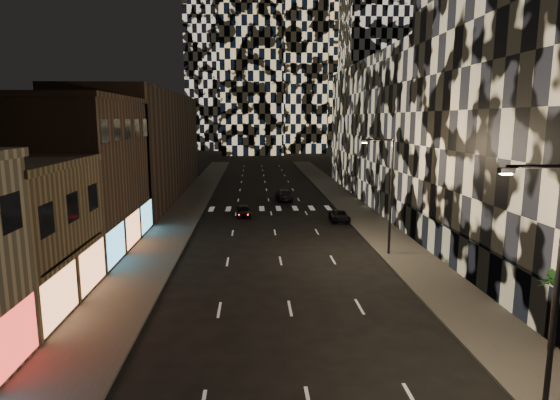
{
  "coord_description": "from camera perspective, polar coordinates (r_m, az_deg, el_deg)",
  "views": [
    {
      "loc": [
        -2.03,
        -5.02,
        10.62
      ],
      "look_at": [
        -0.48,
        21.46,
        6.0
      ],
      "focal_mm": 30.0,
      "sensor_mm": 36.0,
      "label": 1
    }
  ],
  "objects": [
    {
      "name": "sidewalk_left",
      "position": [
        56.58,
        -11.38,
        -1.05
      ],
      "size": [
        4.0,
        120.0,
        0.15
      ],
      "primitive_type": "cube",
      "color": "#47443F",
      "rests_on": "ground"
    },
    {
      "name": "sidewalk_right",
      "position": [
        57.29,
        8.84,
        -0.84
      ],
      "size": [
        4.0,
        120.0,
        0.15
      ],
      "primitive_type": "cube",
      "color": "#47443F",
      "rests_on": "ground"
    },
    {
      "name": "curb_left",
      "position": [
        56.32,
        -9.26,
        -1.03
      ],
      "size": [
        0.2,
        120.0,
        0.15
      ],
      "primitive_type": "cube",
      "color": "#4C4C47",
      "rests_on": "ground"
    },
    {
      "name": "curb_right",
      "position": [
        56.89,
        6.77,
        -0.86
      ],
      "size": [
        0.2,
        120.0,
        0.15
      ],
      "primitive_type": "cube",
      "color": "#4C4C47",
      "rests_on": "ground"
    },
    {
      "name": "retail_brown",
      "position": [
        41.58,
        -24.45,
        2.62
      ],
      "size": [
        10.0,
        15.0,
        12.0
      ],
      "primitive_type": "cube",
      "color": "#4F392D",
      "rests_on": "ground"
    },
    {
      "name": "retail_filler_left",
      "position": [
        66.82,
        -16.39,
        6.38
      ],
      "size": [
        10.0,
        40.0,
        14.0
      ],
      "primitive_type": "cube",
      "color": "#4F392D",
      "rests_on": "ground"
    },
    {
      "name": "midrise_base",
      "position": [
        34.05,
        21.83,
        -6.38
      ],
      "size": [
        0.6,
        25.0,
        3.0
      ],
      "primitive_type": "cube",
      "color": "#383838",
      "rests_on": "ground"
    },
    {
      "name": "midrise_filler_right",
      "position": [
        65.83,
        16.38,
        8.08
      ],
      "size": [
        16.0,
        40.0,
        18.0
      ],
      "primitive_type": "cube",
      "color": "#232326",
      "rests_on": "ground"
    },
    {
      "name": "streetlight_near",
      "position": [
        19.0,
        30.26,
        -7.6
      ],
      "size": [
        2.55,
        0.25,
        9.0
      ],
      "color": "black",
      "rests_on": "sidewalk_right"
    },
    {
      "name": "streetlight_far",
      "position": [
        36.9,
        13.04,
        1.42
      ],
      "size": [
        2.55,
        0.25,
        9.0
      ],
      "color": "black",
      "rests_on": "sidewalk_right"
    },
    {
      "name": "car_dark_midlane",
      "position": [
        51.53,
        -4.44,
        -1.33
      ],
      "size": [
        1.97,
        3.85,
        1.25
      ],
      "primitive_type": "imported",
      "rotation": [
        0.0,
        0.0,
        0.14
      ],
      "color": "black",
      "rests_on": "ground"
    },
    {
      "name": "car_dark_oncoming",
      "position": [
        61.55,
        0.52,
        0.64
      ],
      "size": [
        2.09,
        5.06,
        1.47
      ],
      "primitive_type": "imported",
      "rotation": [
        0.0,
        0.0,
        3.15
      ],
      "color": "black",
      "rests_on": "ground"
    },
    {
      "name": "car_dark_rightlane",
      "position": [
        49.38,
        7.27,
        -1.94
      ],
      "size": [
        2.02,
        4.14,
        1.14
      ],
      "primitive_type": "imported",
      "rotation": [
        0.0,
        0.0,
        -0.03
      ],
      "color": "black",
      "rests_on": "ground"
    },
    {
      "name": "palm_tree",
      "position": [
        24.59,
        30.66,
        -8.91
      ],
      "size": [
        1.9,
        1.94,
        3.79
      ],
      "color": "#47331E",
      "rests_on": "sidewalk_right"
    }
  ]
}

